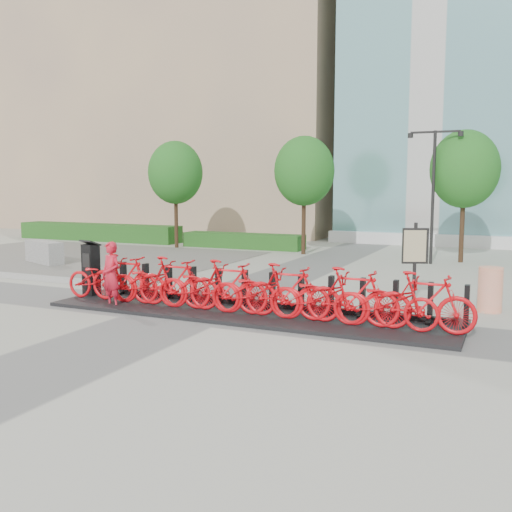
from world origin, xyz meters
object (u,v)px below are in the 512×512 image
at_px(map_sign, 415,249).
at_px(worker_red, 111,275).
at_px(bike_0, 101,278).
at_px(jersey_barrier, 44,252).
at_px(construction_barrel, 490,290).
at_px(kiosk, 91,268).

bearing_deg(map_sign, worker_red, -173.14).
xyz_separation_m(bike_0, jersey_barrier, (-7.00, 5.14, -0.19)).
distance_m(construction_barrel, jersey_barrier, 16.16).
bearing_deg(bike_0, kiosk, 58.03).
relative_size(kiosk, jersey_barrier, 0.67).
height_order(worker_red, construction_barrel, worker_red).
relative_size(worker_red, jersey_barrier, 0.74).
bearing_deg(construction_barrel, map_sign, 161.26).
relative_size(kiosk, construction_barrel, 1.39).
bearing_deg(bike_0, construction_barrel, -72.01).
height_order(kiosk, construction_barrel, kiosk).
xyz_separation_m(bike_0, kiosk, (-0.68, 0.42, 0.16)).
relative_size(worker_red, map_sign, 0.80).
height_order(kiosk, jersey_barrier, kiosk).
xyz_separation_m(bike_0, construction_barrel, (9.01, 2.92, -0.09)).
bearing_deg(kiosk, construction_barrel, 23.33).
relative_size(bike_0, worker_red, 1.27).
bearing_deg(bike_0, jersey_barrier, 53.74).
relative_size(kiosk, worker_red, 0.91).
relative_size(kiosk, map_sign, 0.73).
relative_size(bike_0, jersey_barrier, 0.94).
distance_m(worker_red, map_sign, 7.65).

